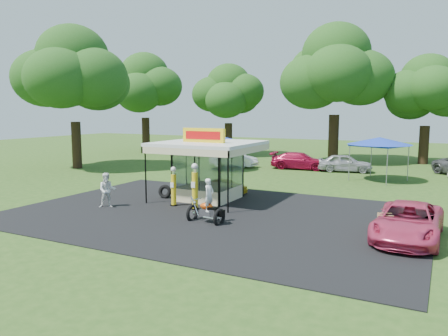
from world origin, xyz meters
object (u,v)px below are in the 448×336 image
(pink_sedan, at_px, (408,222))
(bg_car_a, at_px, (234,159))
(gas_pump_left, at_px, (174,187))
(bg_car_b, at_px, (300,161))
(kiosk_car, at_px, (225,186))
(gas_station_kiosk, at_px, (208,169))
(tent_west, at_px, (218,139))
(gas_pump_right, at_px, (195,188))
(tent_east, at_px, (380,141))
(a_frame_sign, at_px, (385,226))
(bg_car_c, at_px, (345,163))
(spectator_west, at_px, (107,190))
(motorcycle, at_px, (208,205))

(pink_sedan, xyz_separation_m, bg_car_a, (-16.18, 17.41, -0.01))
(gas_pump_left, distance_m, bg_car_b, 17.76)
(kiosk_car, bearing_deg, gas_station_kiosk, -180.00)
(bg_car_a, distance_m, tent_west, 3.26)
(gas_pump_right, bearing_deg, bg_car_b, 89.73)
(pink_sedan, distance_m, tent_east, 15.53)
(gas_pump_right, distance_m, tent_east, 16.14)
(gas_pump_left, relative_size, a_frame_sign, 2.12)
(a_frame_sign, bearing_deg, bg_car_b, 102.02)
(kiosk_car, bearing_deg, gas_pump_right, -172.22)
(a_frame_sign, distance_m, kiosk_car, 11.69)
(a_frame_sign, height_order, pink_sedan, pink_sedan)
(gas_pump_left, height_order, gas_pump_right, gas_pump_right)
(gas_pump_right, distance_m, bg_car_b, 17.92)
(a_frame_sign, xyz_separation_m, kiosk_car, (-10.16, 5.78, -0.04))
(bg_car_b, distance_m, bg_car_c, 3.91)
(gas_station_kiosk, distance_m, bg_car_b, 15.35)
(a_frame_sign, xyz_separation_m, bg_car_a, (-15.34, 17.70, 0.21))
(a_frame_sign, bearing_deg, bg_car_a, 116.42)
(gas_pump_right, bearing_deg, gas_station_kiosk, 104.14)
(kiosk_car, bearing_deg, gas_pump_left, 169.97)
(bg_car_c, xyz_separation_m, tent_east, (3.16, -3.62, 2.16))
(spectator_west, bearing_deg, motorcycle, -44.12)
(gas_pump_left, bearing_deg, bg_car_c, 72.91)
(bg_car_a, relative_size, bg_car_c, 1.00)
(a_frame_sign, bearing_deg, spectator_west, 168.39)
(gas_station_kiosk, relative_size, a_frame_sign, 5.27)
(gas_station_kiosk, distance_m, spectator_west, 5.78)
(pink_sedan, bearing_deg, kiosk_car, 154.87)
(gas_pump_left, height_order, tent_east, tent_east)
(gas_pump_left, bearing_deg, spectator_west, -147.53)
(gas_pump_right, bearing_deg, motorcycle, -47.02)
(a_frame_sign, xyz_separation_m, bg_car_b, (-9.42, 18.87, 0.22))
(pink_sedan, xyz_separation_m, bg_car_b, (-10.26, 18.59, 0.01))
(gas_station_kiosk, distance_m, bg_car_a, 15.08)
(bg_car_a, xyz_separation_m, tent_west, (-0.25, -2.57, 1.98))
(gas_pump_left, distance_m, bg_car_a, 17.08)
(a_frame_sign, xyz_separation_m, spectator_west, (-13.95, -0.71, 0.42))
(bg_car_b, bearing_deg, pink_sedan, -156.08)
(bg_car_c, distance_m, tent_east, 5.27)
(gas_station_kiosk, height_order, motorcycle, gas_station_kiosk)
(tent_west, distance_m, tent_east, 13.24)
(pink_sedan, bearing_deg, tent_west, 139.34)
(a_frame_sign, relative_size, spectator_west, 0.54)
(a_frame_sign, bearing_deg, kiosk_car, 135.87)
(gas_pump_left, xyz_separation_m, pink_sedan, (11.81, -0.90, -0.30))
(gas_station_kiosk, distance_m, a_frame_sign, 10.85)
(motorcycle, distance_m, spectator_west, 6.38)
(gas_pump_right, bearing_deg, bg_car_a, 109.23)
(motorcycle, relative_size, tent_east, 0.47)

